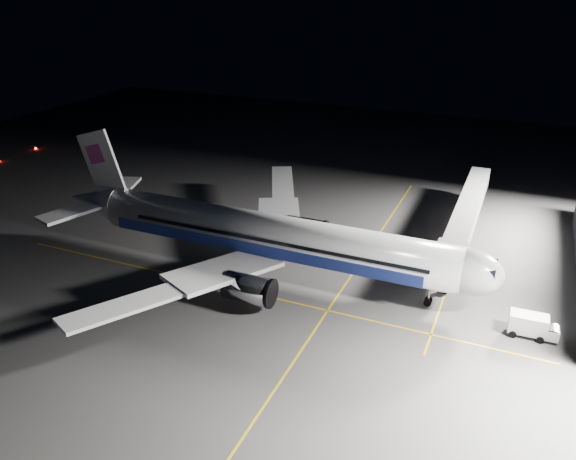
% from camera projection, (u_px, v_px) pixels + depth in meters
% --- Properties ---
extents(ground, '(200.00, 200.00, 0.00)m').
position_uv_depth(ground, '(272.00, 271.00, 74.29)').
color(ground, '#4C4C4F').
rests_on(ground, ground).
extents(guide_line_main, '(0.25, 80.00, 0.01)m').
position_uv_depth(guide_line_main, '(344.00, 287.00, 70.69)').
color(guide_line_main, gold).
rests_on(guide_line_main, ground).
extents(guide_line_cross, '(70.00, 0.25, 0.01)m').
position_uv_depth(guide_line_cross, '(251.00, 293.00, 69.29)').
color(guide_line_cross, gold).
rests_on(guide_line_cross, ground).
extents(guide_line_side, '(0.25, 40.00, 0.01)m').
position_uv_depth(guide_line_side, '(453.00, 270.00, 74.70)').
color(guide_line_side, gold).
rests_on(guide_line_side, ground).
extents(airliner, '(61.48, 54.22, 16.64)m').
position_uv_depth(airliner, '(264.00, 235.00, 72.51)').
color(airliner, silver).
rests_on(airliner, ground).
extents(jet_bridge, '(3.60, 34.40, 6.30)m').
position_uv_depth(jet_bridge, '(466.00, 216.00, 79.50)').
color(jet_bridge, '#B2B2B7').
rests_on(jet_bridge, ground).
extents(service_truck, '(5.16, 2.39, 2.61)m').
position_uv_depth(service_truck, '(533.00, 325.00, 60.52)').
color(service_truck, white).
rests_on(service_truck, ground).
extents(baggage_tug, '(2.92, 2.68, 1.72)m').
position_uv_depth(baggage_tug, '(271.00, 212.00, 90.79)').
color(baggage_tug, black).
rests_on(baggage_tug, ground).
extents(safety_cone_a, '(0.45, 0.45, 0.67)m').
position_uv_depth(safety_cone_a, '(322.00, 264.00, 75.48)').
color(safety_cone_a, '#E03C09').
rests_on(safety_cone_a, ground).
extents(safety_cone_b, '(0.39, 0.39, 0.58)m').
position_uv_depth(safety_cone_b, '(301.00, 260.00, 76.60)').
color(safety_cone_b, '#E03C09').
rests_on(safety_cone_b, ground).
extents(safety_cone_c, '(0.43, 0.43, 0.64)m').
position_uv_depth(safety_cone_c, '(271.00, 252.00, 78.66)').
color(safety_cone_c, '#E03C09').
rests_on(safety_cone_c, ground).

